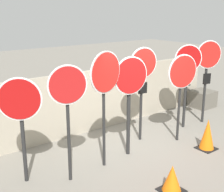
{
  "coord_description": "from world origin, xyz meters",
  "views": [
    {
      "loc": [
        -4.8,
        -5.3,
        3.37
      ],
      "look_at": [
        -0.77,
        0.0,
        1.48
      ],
      "focal_mm": 50.0,
      "sensor_mm": 36.0,
      "label": 1
    }
  ],
  "objects_px": {
    "stop_sign_5": "(182,78)",
    "stop_sign_6": "(187,70)",
    "stop_sign_4": "(143,74)",
    "storage_crate": "(202,99)",
    "stop_sign_1": "(68,97)",
    "traffic_cone_1": "(207,134)",
    "traffic_cone_0": "(172,179)",
    "stop_sign_2": "(105,82)",
    "stop_sign_3": "(130,87)",
    "stop_sign_0": "(20,110)",
    "stop_sign_7": "(208,65)"
  },
  "relations": [
    {
      "from": "stop_sign_0",
      "to": "stop_sign_5",
      "type": "distance_m",
      "value": 4.02
    },
    {
      "from": "stop_sign_5",
      "to": "stop_sign_7",
      "type": "distance_m",
      "value": 1.71
    },
    {
      "from": "stop_sign_4",
      "to": "traffic_cone_0",
      "type": "distance_m",
      "value": 2.85
    },
    {
      "from": "stop_sign_6",
      "to": "stop_sign_7",
      "type": "distance_m",
      "value": 0.8
    },
    {
      "from": "stop_sign_2",
      "to": "stop_sign_5",
      "type": "bearing_deg",
      "value": -13.23
    },
    {
      "from": "stop_sign_2",
      "to": "stop_sign_5",
      "type": "relative_size",
      "value": 1.12
    },
    {
      "from": "stop_sign_7",
      "to": "storage_crate",
      "type": "relative_size",
      "value": 3.23
    },
    {
      "from": "stop_sign_5",
      "to": "stop_sign_6",
      "type": "relative_size",
      "value": 0.94
    },
    {
      "from": "stop_sign_0",
      "to": "stop_sign_6",
      "type": "bearing_deg",
      "value": 28.65
    },
    {
      "from": "stop_sign_3",
      "to": "traffic_cone_0",
      "type": "height_order",
      "value": "stop_sign_3"
    },
    {
      "from": "stop_sign_0",
      "to": "stop_sign_3",
      "type": "relative_size",
      "value": 0.92
    },
    {
      "from": "stop_sign_6",
      "to": "stop_sign_7",
      "type": "relative_size",
      "value": 0.97
    },
    {
      "from": "stop_sign_3",
      "to": "stop_sign_6",
      "type": "distance_m",
      "value": 2.43
    },
    {
      "from": "stop_sign_0",
      "to": "stop_sign_3",
      "type": "xyz_separation_m",
      "value": [
        2.43,
        -0.32,
        0.12
      ]
    },
    {
      "from": "stop_sign_3",
      "to": "traffic_cone_1",
      "type": "distance_m",
      "value": 2.33
    },
    {
      "from": "stop_sign_6",
      "to": "storage_crate",
      "type": "height_order",
      "value": "stop_sign_6"
    },
    {
      "from": "stop_sign_5",
      "to": "stop_sign_6",
      "type": "bearing_deg",
      "value": 42.2
    },
    {
      "from": "stop_sign_0",
      "to": "storage_crate",
      "type": "height_order",
      "value": "stop_sign_0"
    },
    {
      "from": "storage_crate",
      "to": "stop_sign_2",
      "type": "bearing_deg",
      "value": -164.93
    },
    {
      "from": "stop_sign_5",
      "to": "traffic_cone_0",
      "type": "xyz_separation_m",
      "value": [
        -1.9,
        -1.49,
        -1.42
      ]
    },
    {
      "from": "stop_sign_0",
      "to": "stop_sign_6",
      "type": "height_order",
      "value": "stop_sign_6"
    },
    {
      "from": "traffic_cone_0",
      "to": "stop_sign_4",
      "type": "bearing_deg",
      "value": 61.5
    },
    {
      "from": "stop_sign_0",
      "to": "traffic_cone_1",
      "type": "distance_m",
      "value": 4.49
    },
    {
      "from": "storage_crate",
      "to": "stop_sign_3",
      "type": "bearing_deg",
      "value": -163.81
    },
    {
      "from": "stop_sign_5",
      "to": "stop_sign_7",
      "type": "height_order",
      "value": "stop_sign_7"
    },
    {
      "from": "stop_sign_4",
      "to": "stop_sign_7",
      "type": "bearing_deg",
      "value": 4.63
    },
    {
      "from": "traffic_cone_0",
      "to": "stop_sign_0",
      "type": "bearing_deg",
      "value": 136.41
    },
    {
      "from": "stop_sign_3",
      "to": "stop_sign_5",
      "type": "xyz_separation_m",
      "value": [
        1.55,
        -0.17,
        0.04
      ]
    },
    {
      "from": "stop_sign_5",
      "to": "traffic_cone_0",
      "type": "distance_m",
      "value": 2.81
    },
    {
      "from": "stop_sign_0",
      "to": "stop_sign_7",
      "type": "relative_size",
      "value": 0.87
    },
    {
      "from": "stop_sign_6",
      "to": "stop_sign_5",
      "type": "bearing_deg",
      "value": -116.55
    },
    {
      "from": "stop_sign_1",
      "to": "traffic_cone_0",
      "type": "distance_m",
      "value": 2.5
    },
    {
      "from": "stop_sign_1",
      "to": "traffic_cone_1",
      "type": "distance_m",
      "value": 3.76
    },
    {
      "from": "stop_sign_5",
      "to": "traffic_cone_0",
      "type": "relative_size",
      "value": 4.29
    },
    {
      "from": "stop_sign_1",
      "to": "stop_sign_2",
      "type": "height_order",
      "value": "stop_sign_2"
    },
    {
      "from": "stop_sign_7",
      "to": "traffic_cone_1",
      "type": "height_order",
      "value": "stop_sign_7"
    },
    {
      "from": "stop_sign_1",
      "to": "traffic_cone_1",
      "type": "height_order",
      "value": "stop_sign_1"
    },
    {
      "from": "stop_sign_6",
      "to": "storage_crate",
      "type": "xyz_separation_m",
      "value": [
        2.06,
        0.93,
        -1.42
      ]
    },
    {
      "from": "stop_sign_4",
      "to": "traffic_cone_1",
      "type": "bearing_deg",
      "value": -47.32
    },
    {
      "from": "stop_sign_2",
      "to": "stop_sign_4",
      "type": "relative_size",
      "value": 1.04
    },
    {
      "from": "stop_sign_0",
      "to": "stop_sign_6",
      "type": "relative_size",
      "value": 0.89
    },
    {
      "from": "stop_sign_3",
      "to": "stop_sign_7",
      "type": "distance_m",
      "value": 3.21
    },
    {
      "from": "stop_sign_1",
      "to": "stop_sign_0",
      "type": "bearing_deg",
      "value": 160.66
    },
    {
      "from": "stop_sign_7",
      "to": "traffic_cone_0",
      "type": "xyz_separation_m",
      "value": [
        -3.55,
        -1.95,
        -1.51
      ]
    },
    {
      "from": "stop_sign_5",
      "to": "traffic_cone_0",
      "type": "height_order",
      "value": "stop_sign_5"
    },
    {
      "from": "stop_sign_4",
      "to": "stop_sign_5",
      "type": "height_order",
      "value": "stop_sign_4"
    },
    {
      "from": "stop_sign_6",
      "to": "stop_sign_7",
      "type": "bearing_deg",
      "value": 25.09
    },
    {
      "from": "traffic_cone_1",
      "to": "stop_sign_5",
      "type": "bearing_deg",
      "value": 103.22
    },
    {
      "from": "stop_sign_4",
      "to": "storage_crate",
      "type": "bearing_deg",
      "value": 21.66
    },
    {
      "from": "stop_sign_5",
      "to": "traffic_cone_1",
      "type": "height_order",
      "value": "stop_sign_5"
    }
  ]
}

